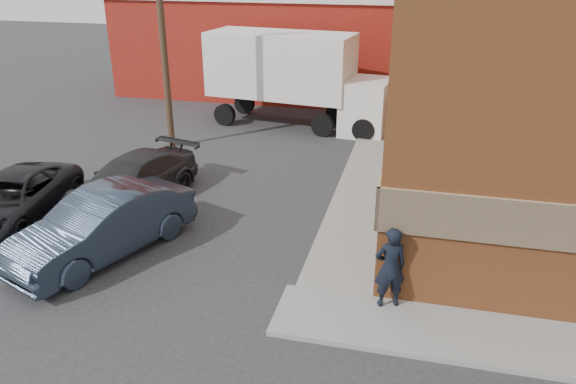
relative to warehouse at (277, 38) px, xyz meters
The scene contains 9 objects.
ground 21.07m from the warehouse, 73.30° to the right, with size 90.00×90.00×0.00m, color #28282B.
sidewalk_west 13.12m from the warehouse, 59.04° to the right, with size 1.80×18.00×0.12m, color gray.
warehouse is the anchor object (origin of this frame).
utility_pole 11.27m from the warehouse, 97.77° to the right, with size 2.00×0.26×9.00m.
man 21.78m from the warehouse, 68.86° to the right, with size 0.69×0.45×1.89m, color black.
sedan 19.61m from the warehouse, 88.48° to the right, with size 1.77×5.07×1.67m, color #293645.
suv_a 18.70m from the warehouse, 99.66° to the right, with size 2.27×4.92×1.37m, color black.
suv_b 16.46m from the warehouse, 91.33° to the right, with size 2.00×4.92×1.43m, color #27272A.
box_truck 7.54m from the warehouse, 68.30° to the right, with size 8.43×3.42×4.04m.
Camera 1 is at (2.16, -10.83, 7.31)m, focal length 35.00 mm.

